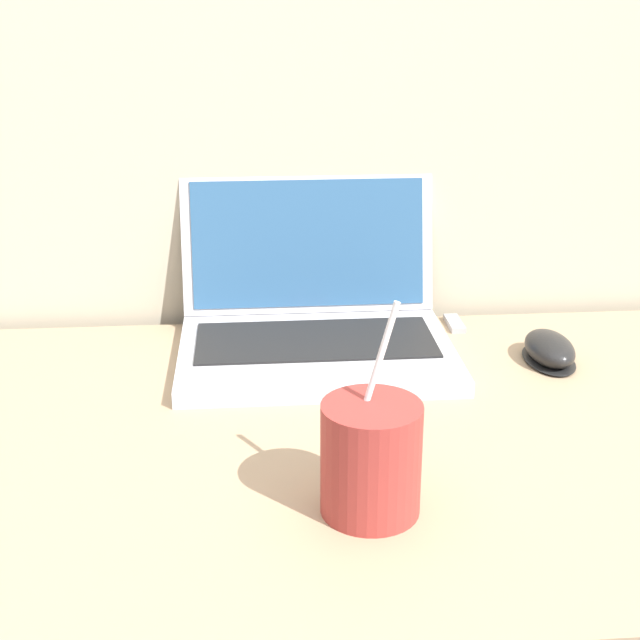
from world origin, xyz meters
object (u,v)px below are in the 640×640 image
laptop (314,317)px  drink_cup (371,456)px  computer_mouse (549,350)px  usb_stick (454,323)px

laptop → drink_cup: 0.40m
drink_cup → computer_mouse: (0.28, 0.32, -0.04)m
computer_mouse → usb_stick: (-0.09, 0.13, -0.01)m
computer_mouse → usb_stick: bearing=124.6°
laptop → computer_mouse: laptop is taller
drink_cup → computer_mouse: size_ratio=1.88×
drink_cup → usb_stick: drink_cup is taller
drink_cup → computer_mouse: 0.43m
usb_stick → drink_cup: bearing=-111.9°
laptop → computer_mouse: size_ratio=3.29×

